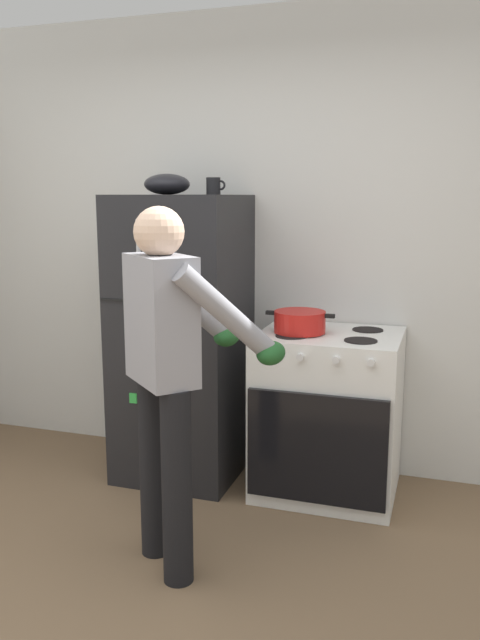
% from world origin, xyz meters
% --- Properties ---
extents(kitchen_wall_back, '(6.00, 0.10, 2.70)m').
position_xyz_m(kitchen_wall_back, '(0.00, 1.95, 1.35)').
color(kitchen_wall_back, silver).
rests_on(kitchen_wall_back, ground).
extents(refrigerator, '(0.68, 0.72, 1.65)m').
position_xyz_m(refrigerator, '(-0.42, 1.57, 0.82)').
color(refrigerator, black).
rests_on(refrigerator, ground).
extents(stove_range, '(0.76, 0.67, 0.91)m').
position_xyz_m(stove_range, '(0.45, 1.56, 0.45)').
color(stove_range, white).
rests_on(stove_range, ground).
extents(person_cook, '(0.69, 0.73, 1.60)m').
position_xyz_m(person_cook, '(-0.07, 0.61, 0.96)').
color(person_cook, black).
rests_on(person_cook, ground).
extents(red_pot, '(0.38, 0.28, 0.12)m').
position_xyz_m(red_pot, '(0.29, 1.52, 0.97)').
color(red_pot, red).
rests_on(red_pot, stove_range).
extents(coffee_mug, '(0.11, 0.08, 0.10)m').
position_xyz_m(coffee_mug, '(-0.24, 1.62, 1.69)').
color(coffee_mug, black).
rests_on(coffee_mug, refrigerator).
extents(mixing_bowl, '(0.26, 0.26, 0.12)m').
position_xyz_m(mixing_bowl, '(-0.50, 1.57, 1.70)').
color(mixing_bowl, black).
rests_on(mixing_bowl, refrigerator).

